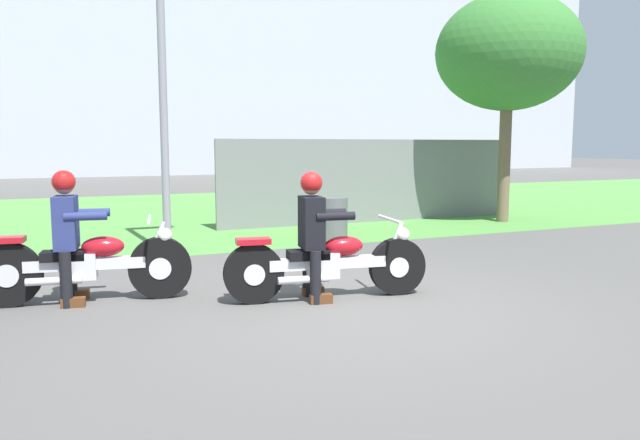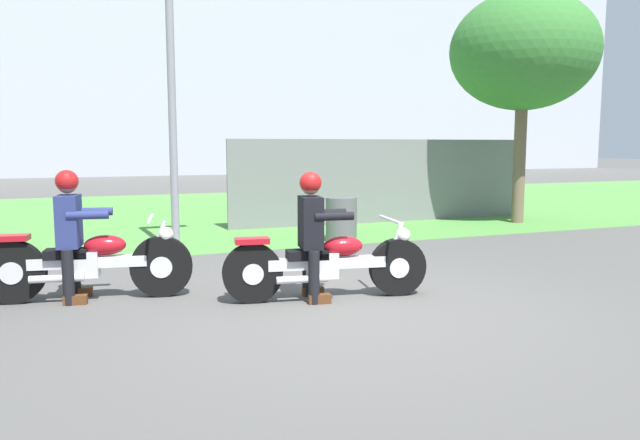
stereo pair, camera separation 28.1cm
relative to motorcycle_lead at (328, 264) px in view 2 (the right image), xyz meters
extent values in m
plane|color=#565451|center=(0.03, -0.51, -0.39)|extent=(120.00, 120.00, 0.00)
cube|color=#549342|center=(0.03, 9.23, -0.39)|extent=(60.00, 12.00, 0.01)
cube|color=#B2B7C1|center=(4.73, 32.37, 6.39)|extent=(57.43, 8.00, 13.56)
cylinder|color=black|center=(0.79, -0.14, -0.07)|extent=(0.65, 0.23, 0.64)
cylinder|color=silver|center=(0.79, -0.14, -0.07)|extent=(0.25, 0.18, 0.22)
cylinder|color=black|center=(-0.81, 0.15, -0.07)|extent=(0.65, 0.23, 0.64)
cylinder|color=silver|center=(-0.81, 0.15, -0.07)|extent=(0.25, 0.18, 0.22)
cube|color=silver|center=(-0.01, 0.00, 0.01)|extent=(1.30, 0.37, 0.12)
cube|color=silver|center=(-0.06, 0.01, -0.01)|extent=(0.36, 0.29, 0.28)
ellipsoid|color=#B2141E|center=(0.17, -0.03, 0.19)|extent=(0.48, 0.31, 0.22)
cube|color=black|center=(-0.22, 0.04, 0.11)|extent=(0.48, 0.31, 0.10)
cube|color=#B2141E|center=(-0.81, 0.15, 0.28)|extent=(0.39, 0.26, 0.06)
cylinder|color=silver|center=(0.74, -0.13, 0.18)|extent=(0.26, 0.09, 0.53)
cylinder|color=silver|center=(0.70, -0.12, 0.47)|extent=(0.15, 0.66, 0.04)
sphere|color=white|center=(0.85, -0.15, 0.29)|extent=(0.16, 0.16, 0.16)
cylinder|color=silver|center=(-0.33, -0.08, -0.13)|extent=(0.56, 0.17, 0.08)
cylinder|color=black|center=(-0.15, 0.21, -0.11)|extent=(0.12, 0.12, 0.57)
cube|color=#593319|center=(-0.09, 0.20, -0.34)|extent=(0.25, 0.14, 0.10)
cylinder|color=black|center=(-0.22, -0.14, -0.11)|extent=(0.12, 0.12, 0.57)
cube|color=#593319|center=(-0.16, -0.15, -0.34)|extent=(0.25, 0.14, 0.10)
cube|color=black|center=(-0.18, 0.04, 0.46)|extent=(0.28, 0.41, 0.56)
cylinder|color=black|center=(0.06, 0.16, 0.54)|extent=(0.43, 0.16, 0.09)
cylinder|color=black|center=(0.00, -0.17, 0.54)|extent=(0.43, 0.16, 0.09)
sphere|color=tan|center=(-0.18, 0.04, 0.86)|extent=(0.20, 0.20, 0.20)
sphere|color=#B21919|center=(-0.18, 0.04, 0.89)|extent=(0.24, 0.24, 0.24)
cylinder|color=black|center=(-1.67, 0.80, -0.05)|extent=(0.69, 0.24, 0.68)
cylinder|color=silver|center=(-1.67, 0.80, -0.05)|extent=(0.26, 0.18, 0.24)
cylinder|color=black|center=(-3.18, 1.06, -0.05)|extent=(0.69, 0.24, 0.68)
cylinder|color=silver|center=(-3.18, 1.06, -0.05)|extent=(0.26, 0.18, 0.24)
cube|color=silver|center=(-2.42, 0.93, 0.03)|extent=(1.23, 0.35, 0.12)
cube|color=silver|center=(-2.47, 0.94, 0.01)|extent=(0.36, 0.29, 0.28)
ellipsoid|color=#B2141E|center=(-2.25, 0.90, 0.21)|extent=(0.48, 0.31, 0.22)
cube|color=black|center=(-2.64, 0.97, 0.13)|extent=(0.48, 0.31, 0.10)
cube|color=#B2141E|center=(-3.18, 1.06, 0.32)|extent=(0.39, 0.26, 0.06)
cylinder|color=silver|center=(-1.72, 0.81, 0.20)|extent=(0.26, 0.09, 0.53)
cylinder|color=silver|center=(-1.77, 0.81, 0.49)|extent=(0.15, 0.66, 0.04)
sphere|color=white|center=(-1.61, 0.79, 0.31)|extent=(0.16, 0.16, 0.16)
cylinder|color=silver|center=(-2.74, 0.85, -0.11)|extent=(0.56, 0.17, 0.08)
cylinder|color=black|center=(-2.57, 1.14, -0.10)|extent=(0.12, 0.12, 0.59)
cube|color=#593319|center=(-2.51, 1.13, -0.34)|extent=(0.25, 0.14, 0.10)
cylinder|color=black|center=(-2.63, 0.79, -0.10)|extent=(0.12, 0.12, 0.59)
cube|color=#593319|center=(-2.57, 0.77, -0.34)|extent=(0.25, 0.14, 0.10)
cube|color=navy|center=(-2.60, 0.96, 0.48)|extent=(0.28, 0.41, 0.56)
cylinder|color=navy|center=(-2.35, 1.09, 0.56)|extent=(0.43, 0.16, 0.09)
cylinder|color=navy|center=(-2.41, 0.76, 0.56)|extent=(0.43, 0.16, 0.09)
sphere|color=#996B4C|center=(-2.60, 0.96, 0.88)|extent=(0.20, 0.20, 0.20)
sphere|color=#B21919|center=(-2.60, 0.96, 0.91)|extent=(0.24, 0.24, 0.24)
cylinder|color=brown|center=(6.39, 4.60, 0.89)|extent=(0.26, 0.26, 2.56)
ellipsoid|color=#387A33|center=(6.39, 4.60, 3.25)|extent=(3.08, 3.08, 2.46)
cylinder|color=gray|center=(-1.10, 3.48, 2.38)|extent=(0.12, 0.12, 5.54)
cylinder|color=#595E5B|center=(1.79, 3.66, -0.01)|extent=(0.54, 0.54, 0.77)
cube|color=slate|center=(3.77, 5.77, 0.51)|extent=(7.00, 0.06, 1.80)
camera|label=1|loc=(-2.80, -5.97, 1.29)|focal=34.47mm
camera|label=2|loc=(-2.54, -6.08, 1.29)|focal=34.47mm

